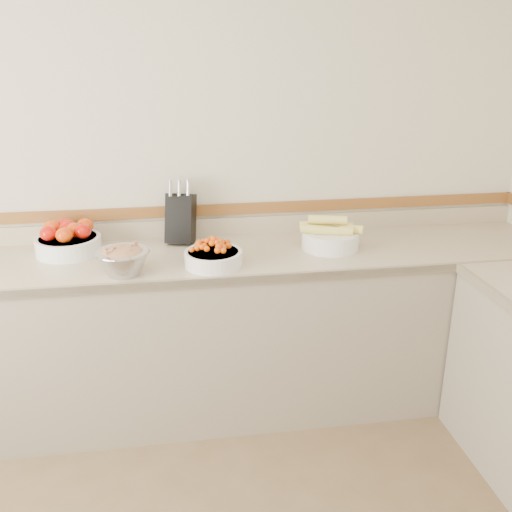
{
  "coord_description": "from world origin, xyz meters",
  "views": [
    {
      "loc": [
        -0.03,
        -1.08,
        1.91
      ],
      "look_at": [
        0.35,
        1.35,
        1.0
      ],
      "focal_mm": 40.0,
      "sensor_mm": 36.0,
      "label": 1
    }
  ],
  "objects": [
    {
      "name": "cherry_tomato_bowl",
      "position": [
        0.17,
        1.52,
        0.95
      ],
      "size": [
        0.28,
        0.28,
        0.16
      ],
      "color": "white",
      "rests_on": "counter_back"
    },
    {
      "name": "knife_block",
      "position": [
        0.03,
        1.9,
        1.04
      ],
      "size": [
        0.19,
        0.21,
        0.35
      ],
      "color": "black",
      "rests_on": "counter_back"
    },
    {
      "name": "back_wall",
      "position": [
        0.0,
        2.0,
        1.3
      ],
      "size": [
        4.0,
        0.0,
        4.0
      ],
      "primitive_type": "plane",
      "rotation": [
        1.57,
        0.0,
        0.0
      ],
      "color": "beige",
      "rests_on": "ground_plane"
    },
    {
      "name": "tomato_bowl",
      "position": [
        -0.55,
        1.81,
        0.97
      ],
      "size": [
        0.33,
        0.33,
        0.16
      ],
      "color": "white",
      "rests_on": "counter_back"
    },
    {
      "name": "corn_bowl",
      "position": [
        0.8,
        1.68,
        0.97
      ],
      "size": [
        0.33,
        0.3,
        0.18
      ],
      "color": "white",
      "rests_on": "counter_back"
    },
    {
      "name": "rhubarb_bowl",
      "position": [
        -0.26,
        1.47,
        0.97
      ],
      "size": [
        0.25,
        0.25,
        0.14
      ],
      "color": "#B2B2BA",
      "rests_on": "counter_back"
    },
    {
      "name": "counter_back",
      "position": [
        0.0,
        1.68,
        0.45
      ],
      "size": [
        4.0,
        0.65,
        1.08
      ],
      "color": "tan",
      "rests_on": "ground_plane"
    }
  ]
}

